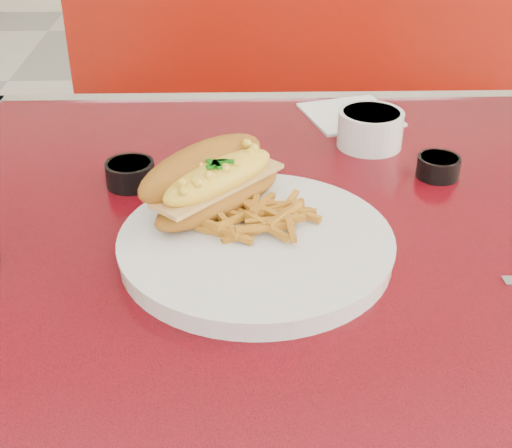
{
  "coord_description": "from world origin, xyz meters",
  "views": [
    {
      "loc": [
        -0.18,
        -0.77,
        1.22
      ],
      "look_at": [
        -0.16,
        -0.1,
        0.81
      ],
      "focal_mm": 50.0,
      "sensor_mm": 36.0,
      "label": 1
    }
  ],
  "objects_px": {
    "mac_hoagie": "(213,180)",
    "sauce_cup_right": "(438,166)",
    "gravy_ramekin": "(370,128)",
    "sauce_cup_left": "(130,173)",
    "diner_table": "(371,312)",
    "dinner_plate": "(256,245)",
    "fork": "(316,223)",
    "booth_bench_far": "(310,216)"
  },
  "relations": [
    {
      "from": "gravy_ramekin",
      "to": "sauce_cup_left",
      "type": "relative_size",
      "value": 1.41
    },
    {
      "from": "dinner_plate",
      "to": "diner_table",
      "type": "bearing_deg",
      "value": 30.63
    },
    {
      "from": "booth_bench_far",
      "to": "fork",
      "type": "bearing_deg",
      "value": -95.88
    },
    {
      "from": "gravy_ramekin",
      "to": "sauce_cup_left",
      "type": "xyz_separation_m",
      "value": [
        -0.34,
        -0.12,
        -0.01
      ]
    },
    {
      "from": "mac_hoagie",
      "to": "sauce_cup_right",
      "type": "distance_m",
      "value": 0.33
    },
    {
      "from": "booth_bench_far",
      "to": "sauce_cup_left",
      "type": "relative_size",
      "value": 14.61
    },
    {
      "from": "booth_bench_far",
      "to": "sauce_cup_left",
      "type": "distance_m",
      "value": 0.95
    },
    {
      "from": "mac_hoagie",
      "to": "sauce_cup_right",
      "type": "bearing_deg",
      "value": -25.13
    },
    {
      "from": "booth_bench_far",
      "to": "gravy_ramekin",
      "type": "distance_m",
      "value": 0.8
    },
    {
      "from": "fork",
      "to": "sauce_cup_left",
      "type": "bearing_deg",
      "value": 45.25
    },
    {
      "from": "gravy_ramekin",
      "to": "dinner_plate",
      "type": "bearing_deg",
      "value": -121.13
    },
    {
      "from": "mac_hoagie",
      "to": "dinner_plate",
      "type": "bearing_deg",
      "value": -101.63
    },
    {
      "from": "dinner_plate",
      "to": "sauce_cup_right",
      "type": "bearing_deg",
      "value": 36.63
    },
    {
      "from": "fork",
      "to": "mac_hoagie",
      "type": "bearing_deg",
      "value": 58.17
    },
    {
      "from": "mac_hoagie",
      "to": "sauce_cup_left",
      "type": "xyz_separation_m",
      "value": [
        -0.11,
        0.1,
        -0.04
      ]
    },
    {
      "from": "dinner_plate",
      "to": "sauce_cup_right",
      "type": "relative_size",
      "value": 5.68
    },
    {
      "from": "booth_bench_far",
      "to": "sauce_cup_right",
      "type": "relative_size",
      "value": 17.41
    },
    {
      "from": "sauce_cup_left",
      "to": "gravy_ramekin",
      "type": "bearing_deg",
      "value": 19.1
    },
    {
      "from": "diner_table",
      "to": "booth_bench_far",
      "type": "distance_m",
      "value": 0.87
    },
    {
      "from": "mac_hoagie",
      "to": "booth_bench_far",
      "type": "bearing_deg",
      "value": 29.59
    },
    {
      "from": "dinner_plate",
      "to": "sauce_cup_left",
      "type": "xyz_separation_m",
      "value": [
        -0.16,
        0.17,
        0.01
      ]
    },
    {
      "from": "gravy_ramekin",
      "to": "mac_hoagie",
      "type": "bearing_deg",
      "value": -135.69
    },
    {
      "from": "fork",
      "to": "sauce_cup_left",
      "type": "height_order",
      "value": "sauce_cup_left"
    },
    {
      "from": "booth_bench_far",
      "to": "sauce_cup_right",
      "type": "distance_m",
      "value": 0.88
    },
    {
      "from": "diner_table",
      "to": "mac_hoagie",
      "type": "relative_size",
      "value": 5.95
    },
    {
      "from": "sauce_cup_left",
      "to": "dinner_plate",
      "type": "bearing_deg",
      "value": -46.65
    },
    {
      "from": "fork",
      "to": "sauce_cup_left",
      "type": "relative_size",
      "value": 1.57
    },
    {
      "from": "dinner_plate",
      "to": "sauce_cup_right",
      "type": "distance_m",
      "value": 0.31
    },
    {
      "from": "fork",
      "to": "sauce_cup_right",
      "type": "bearing_deg",
      "value": -62.99
    },
    {
      "from": "gravy_ramekin",
      "to": "sauce_cup_right",
      "type": "relative_size",
      "value": 1.68
    },
    {
      "from": "dinner_plate",
      "to": "fork",
      "type": "height_order",
      "value": "dinner_plate"
    },
    {
      "from": "diner_table",
      "to": "dinner_plate",
      "type": "bearing_deg",
      "value": -149.37
    },
    {
      "from": "mac_hoagie",
      "to": "diner_table",
      "type": "bearing_deg",
      "value": -39.69
    },
    {
      "from": "mac_hoagie",
      "to": "sauce_cup_right",
      "type": "relative_size",
      "value": 3.0
    },
    {
      "from": "gravy_ramekin",
      "to": "sauce_cup_left",
      "type": "height_order",
      "value": "gravy_ramekin"
    },
    {
      "from": "gravy_ramekin",
      "to": "sauce_cup_right",
      "type": "distance_m",
      "value": 0.13
    },
    {
      "from": "gravy_ramekin",
      "to": "sauce_cup_right",
      "type": "bearing_deg",
      "value": -52.9
    },
    {
      "from": "fork",
      "to": "dinner_plate",
      "type": "bearing_deg",
      "value": 100.39
    },
    {
      "from": "booth_bench_far",
      "to": "sauce_cup_left",
      "type": "xyz_separation_m",
      "value": [
        -0.32,
        -0.73,
        0.5
      ]
    },
    {
      "from": "booth_bench_far",
      "to": "diner_table",
      "type": "bearing_deg",
      "value": -90.0
    },
    {
      "from": "diner_table",
      "to": "mac_hoagie",
      "type": "distance_m",
      "value": 0.3
    },
    {
      "from": "mac_hoagie",
      "to": "fork",
      "type": "xyz_separation_m",
      "value": [
        0.12,
        -0.04,
        -0.04
      ]
    }
  ]
}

